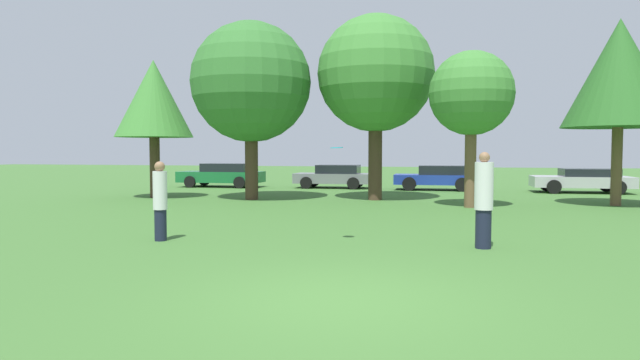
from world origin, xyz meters
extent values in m
plane|color=#3D6B2D|center=(0.00, 0.00, 0.00)|extent=(120.00, 120.00, 0.00)
cylinder|color=#191E33|center=(-4.74, 3.76, 0.34)|extent=(0.26, 0.26, 0.68)
cylinder|color=silver|center=(-4.74, 3.76, 1.10)|extent=(0.30, 0.30, 0.83)
sphere|color=#8C6647|center=(-4.74, 3.76, 1.62)|extent=(0.22, 0.22, 0.22)
cylinder|color=#191E33|center=(2.05, 4.39, 0.39)|extent=(0.31, 0.31, 0.78)
cylinder|color=silver|center=(2.05, 4.39, 1.26)|extent=(0.37, 0.37, 0.95)
sphere|color=#8C6647|center=(2.05, 4.39, 1.83)|extent=(0.21, 0.21, 0.21)
cylinder|color=#19B2D8|center=(-0.94, 4.32, 2.02)|extent=(0.27, 0.27, 0.03)
cylinder|color=#473323|center=(-10.60, 13.69, 1.26)|extent=(0.42, 0.42, 2.53)
cone|color=#3D7F33|center=(-10.60, 13.69, 4.12)|extent=(3.20, 3.20, 3.20)
cylinder|color=#473323|center=(-6.33, 13.73, 1.69)|extent=(0.52, 0.52, 3.37)
sphere|color=#33702D|center=(-6.33, 13.73, 4.68)|extent=(4.77, 4.77, 4.77)
cylinder|color=#473323|center=(-1.49, 14.71, 1.87)|extent=(0.55, 0.55, 3.74)
sphere|color=#3D7F33|center=(-1.49, 14.71, 5.00)|extent=(4.60, 4.60, 4.60)
cylinder|color=brown|center=(2.09, 12.56, 1.57)|extent=(0.39, 0.39, 3.13)
sphere|color=#3D7F33|center=(2.09, 12.56, 3.93)|extent=(2.89, 2.89, 2.89)
cylinder|color=brown|center=(7.18, 14.40, 1.39)|extent=(0.36, 0.36, 2.79)
cone|color=#286023|center=(7.18, 14.40, 4.70)|extent=(3.82, 3.82, 3.82)
cube|color=#196633|center=(-10.63, 20.58, 0.55)|extent=(4.51, 1.85, 0.58)
cube|color=black|center=(-10.29, 20.58, 1.06)|extent=(2.49, 1.60, 0.44)
cylinder|color=black|center=(-12.01, 19.66, 0.31)|extent=(0.62, 0.19, 0.62)
cylinder|color=black|center=(-12.03, 21.45, 0.31)|extent=(0.62, 0.19, 0.62)
cylinder|color=black|center=(-9.22, 19.70, 0.31)|extent=(0.62, 0.19, 0.62)
cylinder|color=black|center=(-9.25, 21.49, 0.31)|extent=(0.62, 0.19, 0.62)
cube|color=slate|center=(-4.57, 21.14, 0.51)|extent=(3.98, 1.74, 0.51)
cube|color=black|center=(-4.27, 21.14, 0.99)|extent=(2.19, 1.52, 0.45)
cylinder|color=black|center=(-5.78, 20.28, 0.31)|extent=(0.62, 0.23, 0.62)
cylinder|color=black|center=(-5.81, 21.97, 0.31)|extent=(0.62, 0.23, 0.62)
cylinder|color=black|center=(-3.33, 20.31, 0.31)|extent=(0.62, 0.23, 0.62)
cylinder|color=black|center=(-3.36, 22.00, 0.31)|extent=(0.62, 0.23, 0.62)
cube|color=#1E389E|center=(0.74, 20.82, 0.53)|extent=(4.07, 1.70, 0.49)
cube|color=black|center=(1.04, 20.82, 1.00)|extent=(2.25, 1.48, 0.45)
cylinder|color=black|center=(-0.51, 19.98, 0.34)|extent=(0.68, 0.19, 0.67)
cylinder|color=black|center=(-0.53, 21.62, 0.34)|extent=(0.68, 0.19, 0.67)
cylinder|color=black|center=(2.00, 20.01, 0.34)|extent=(0.68, 0.19, 0.67)
cylinder|color=black|center=(1.98, 21.66, 0.34)|extent=(0.68, 0.19, 0.67)
cube|color=#B2B2B7|center=(7.37, 20.58, 0.52)|extent=(4.37, 1.91, 0.50)
cube|color=black|center=(7.70, 20.58, 0.95)|extent=(2.41, 1.66, 0.36)
cylinder|color=black|center=(6.04, 19.63, 0.32)|extent=(0.64, 0.19, 0.64)
cylinder|color=black|center=(6.01, 21.49, 0.32)|extent=(0.64, 0.19, 0.64)
cylinder|color=black|center=(8.73, 19.67, 0.32)|extent=(0.64, 0.19, 0.64)
cylinder|color=black|center=(8.71, 21.53, 0.32)|extent=(0.64, 0.19, 0.64)
camera|label=1|loc=(1.36, -6.98, 1.96)|focal=30.74mm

